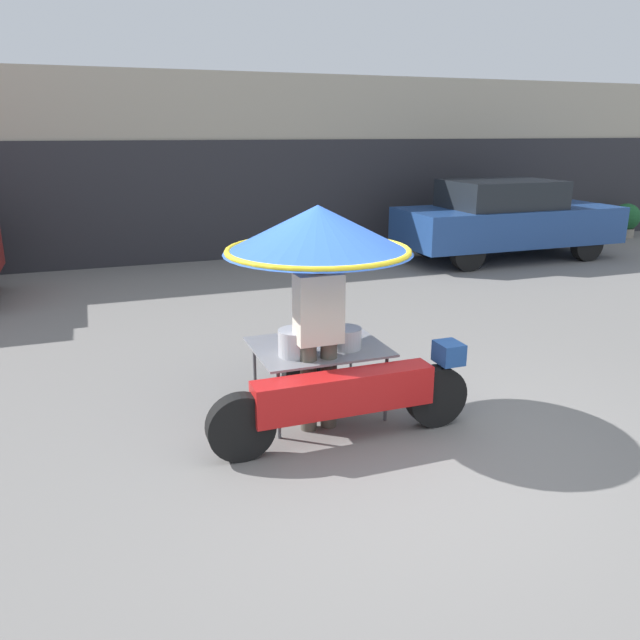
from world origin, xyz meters
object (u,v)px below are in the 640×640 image
Objects in this scene: vendor_motorcycle_cart at (322,263)px; parked_car at (506,219)px; potted_plant at (626,219)px; vendor_person at (319,331)px.

vendor_motorcycle_cart reaches higher than parked_car.
potted_plant is at bearing 33.22° from vendor_motorcycle_cart.
parked_car is (5.85, 5.44, -0.59)m from vendor_motorcycle_cart.
potted_plant is at bearing 33.83° from vendor_person.
parked_car is 5.45× the size of potted_plant.
vendor_motorcycle_cart is 8.01m from parked_car.
vendor_person is at bearing -146.17° from potted_plant.
parked_car is at bearing -164.24° from potted_plant.
vendor_motorcycle_cart is at bearing 63.90° from vendor_person.
vendor_person is 1.95× the size of potted_plant.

